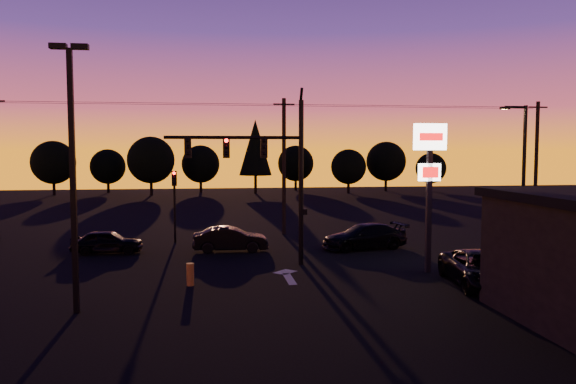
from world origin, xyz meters
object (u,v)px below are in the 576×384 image
bollard (190,274)px  car_right (364,236)px  car_left (107,242)px  car_mid (231,239)px  parking_lot_light (72,160)px  suv_parked (482,269)px  pylon_sign (430,165)px  streetlight (522,172)px  secondary_signal (174,196)px  traffic_signal_mast (268,164)px

bollard → car_right: size_ratio=0.19×
car_left → car_mid: (6.65, -0.30, 0.04)m
parking_lot_light → suv_parked: (15.65, 1.61, -4.55)m
car_left → car_mid: 6.66m
parking_lot_light → pylon_sign: (14.50, 4.50, -0.36)m
parking_lot_light → bollard: 6.99m
pylon_sign → streetlight: (6.91, 4.00, -0.49)m
car_mid → parking_lot_light: bearing=154.2°
secondary_signal → car_right: bearing=-18.8°
traffic_signal_mast → parking_lot_light: parking_lot_light is taller
secondary_signal → pylon_sign: (12.00, -9.99, 2.05)m
streetlight → car_left: (-22.34, 2.89, -3.78)m
traffic_signal_mast → car_left: size_ratio=2.29×
car_right → suv_parked: bearing=2.8°
streetlight → car_right: 9.23m
car_left → pylon_sign: bearing=-112.6°
car_right → secondary_signal: bearing=-120.5°
bollard → car_right: bearing=37.9°
car_mid → secondary_signal: bearing=44.9°
streetlight → suv_parked: streetlight is taller
streetlight → car_right: size_ratio=1.62×
car_left → car_right: 14.22m
traffic_signal_mast → bollard: traffic_signal_mast is taller
traffic_signal_mast → pylon_sign: (7.10, -2.49, -0.02)m
traffic_signal_mast → parking_lot_light: size_ratio=0.94×
streetlight → car_left: bearing=172.6°
parking_lot_light → car_mid: 13.29m
car_left → suv_parked: suv_parked is taller
parking_lot_light → pylon_sign: bearing=17.2°
car_mid → car_right: bearing=-90.6°
traffic_signal_mast → car_right: (5.87, 3.82, -4.22)m
bollard → car_mid: car_mid is taller
car_right → car_mid: bearing=-103.7°
suv_parked → streetlight: bearing=57.2°
traffic_signal_mast → pylon_sign: 7.52m
parking_lot_light → suv_parked: parking_lot_light is taller
suv_parked → car_left: bearing=156.6°
secondary_signal → streetlight: streetlight is taller
suv_parked → bollard: bearing=178.5°
car_right → suv_parked: suv_parked is taller
secondary_signal → car_mid: bearing=-46.6°
traffic_signal_mast → car_right: size_ratio=1.74×
streetlight → car_mid: streetlight is taller
car_left → bollard: bearing=-148.1°
traffic_signal_mast → parking_lot_light: 10.19m
secondary_signal → suv_parked: 18.53m
traffic_signal_mast → pylon_sign: bearing=-19.4°
secondary_signal → parking_lot_light: 14.90m
secondary_signal → parking_lot_light: parking_lot_light is taller
pylon_sign → suv_parked: pylon_sign is taller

